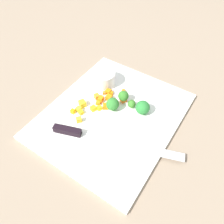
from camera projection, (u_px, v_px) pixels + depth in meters
name	position (u px, v px, depth m)	size (l,w,h in m)	color
ground_plane	(112.00, 117.00, 0.68)	(4.00, 4.00, 0.00)	gray
cutting_board	(112.00, 115.00, 0.68)	(0.44, 0.37, 0.01)	white
prep_bowl	(104.00, 78.00, 0.74)	(0.08, 0.08, 0.05)	white
chef_knife	(92.00, 136.00, 0.61)	(0.14, 0.35, 0.02)	silver
carrot_dice_0	(112.00, 102.00, 0.70)	(0.01, 0.01, 0.01)	orange
carrot_dice_1	(123.00, 91.00, 0.73)	(0.01, 0.01, 0.01)	orange
carrot_dice_2	(122.00, 99.00, 0.70)	(0.02, 0.02, 0.01)	orange
carrot_dice_3	(106.00, 106.00, 0.68)	(0.02, 0.02, 0.01)	orange
carrot_dice_4	(104.00, 93.00, 0.72)	(0.01, 0.01, 0.01)	orange
carrot_dice_5	(97.00, 97.00, 0.71)	(0.01, 0.02, 0.02)	orange
carrot_dice_6	(98.00, 103.00, 0.70)	(0.01, 0.01, 0.01)	orange
carrot_dice_7	(101.00, 99.00, 0.70)	(0.02, 0.01, 0.02)	orange
carrot_dice_8	(111.00, 93.00, 0.72)	(0.01, 0.01, 0.01)	orange
carrot_dice_9	(109.00, 98.00, 0.70)	(0.02, 0.02, 0.02)	orange
carrot_dice_10	(108.00, 92.00, 0.72)	(0.02, 0.02, 0.01)	orange
pepper_dice_0	(73.00, 111.00, 0.67)	(0.01, 0.01, 0.01)	yellow
pepper_dice_1	(81.00, 112.00, 0.67)	(0.01, 0.01, 0.01)	yellow
pepper_dice_2	(79.00, 120.00, 0.65)	(0.01, 0.02, 0.02)	yellow
pepper_dice_3	(99.00, 108.00, 0.68)	(0.01, 0.01, 0.01)	yellow
pepper_dice_4	(93.00, 108.00, 0.68)	(0.02, 0.01, 0.01)	yellow
pepper_dice_5	(79.00, 109.00, 0.68)	(0.01, 0.01, 0.01)	yellow
pepper_dice_6	(82.00, 104.00, 0.69)	(0.02, 0.02, 0.02)	yellow
broccoli_floret_0	(132.00, 104.00, 0.68)	(0.02, 0.02, 0.03)	#82B656
broccoli_floret_1	(113.00, 104.00, 0.67)	(0.04, 0.04, 0.04)	#7FBE59
broccoli_floret_2	(143.00, 108.00, 0.66)	(0.04, 0.04, 0.04)	#82C167
broccoli_floret_3	(122.00, 96.00, 0.69)	(0.03, 0.03, 0.04)	#8CAE62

